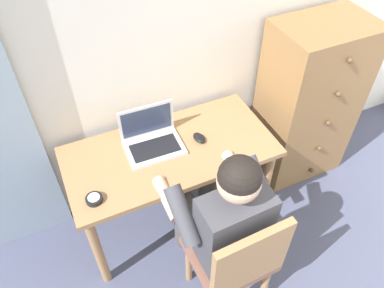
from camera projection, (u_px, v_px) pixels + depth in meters
wall_back at (179, 32)px, 2.19m from camera, size 4.80×0.05×2.50m
desk at (171, 161)px, 2.34m from camera, size 1.27×0.62×0.72m
dresser at (307, 103)px, 2.72m from camera, size 0.64×0.47×1.25m
chair at (236, 259)px, 2.00m from camera, size 0.43×0.41×0.90m
person_seated at (221, 213)px, 1.98m from camera, size 0.54×0.59×1.21m
laptop at (152, 138)px, 2.26m from camera, size 0.35×0.26×0.24m
computer_mouse at (199, 138)px, 2.31m from camera, size 0.07×0.11×0.03m
desk_clock at (94, 199)px, 1.99m from camera, size 0.09×0.09×0.03m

